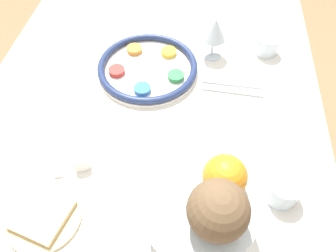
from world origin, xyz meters
TOP-DOWN VIEW (x-y plane):
  - ground_plane at (0.00, 0.00)m, footprint 8.00×8.00m
  - dining_table at (0.00, 0.00)m, footprint 1.33×0.93m
  - seder_plate at (-0.14, -0.02)m, footprint 0.29×0.29m
  - wine_glass at (-0.23, 0.16)m, footprint 0.07×0.07m
  - fruit_stand at (0.31, 0.15)m, footprint 0.21×0.21m
  - orange_fruit at (0.27, 0.19)m, footprint 0.08×0.08m
  - coconut at (0.34, 0.18)m, footprint 0.10×0.10m
  - bread_plate at (0.33, -0.17)m, footprint 0.16×0.16m
  - napkin_roll at (0.14, -0.14)m, footprint 0.15×0.09m
  - cup_near at (-0.27, 0.32)m, footprint 0.07×0.07m
  - cup_mid at (0.22, 0.33)m, footprint 0.07×0.07m
  - fork_left at (-0.12, 0.22)m, footprint 0.03×0.17m
  - fork_right at (-0.09, 0.22)m, footprint 0.03×0.17m
  - spoon at (0.16, -0.18)m, footprint 0.15×0.05m

SIDE VIEW (x-z plane):
  - ground_plane at x=0.00m, z-range 0.00..0.00m
  - dining_table at x=0.00m, z-range 0.00..0.70m
  - fork_left at x=-0.12m, z-range 0.70..0.71m
  - fork_right at x=-0.09m, z-range 0.70..0.71m
  - spoon at x=0.16m, z-range 0.70..0.71m
  - bread_plate at x=0.33m, z-range 0.70..0.72m
  - seder_plate at x=-0.14m, z-range 0.70..0.73m
  - napkin_roll at x=0.14m, z-range 0.70..0.74m
  - cup_near at x=-0.27m, z-range 0.70..0.76m
  - cup_mid at x=0.22m, z-range 0.70..0.76m
  - fruit_stand at x=0.31m, z-range 0.73..0.84m
  - wine_glass at x=-0.23m, z-range 0.73..0.86m
  - orange_fruit at x=0.27m, z-range 0.81..0.89m
  - coconut at x=0.34m, z-range 0.81..0.92m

